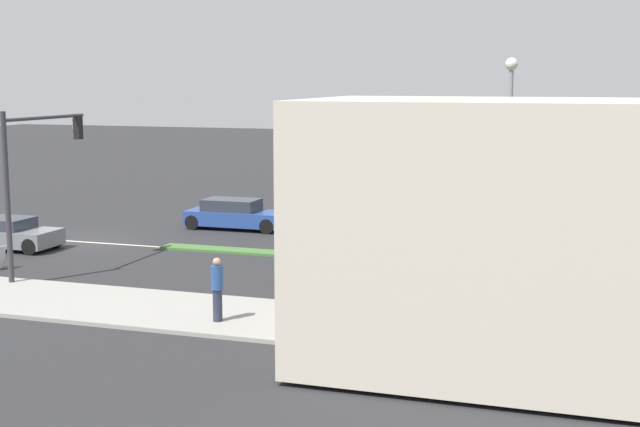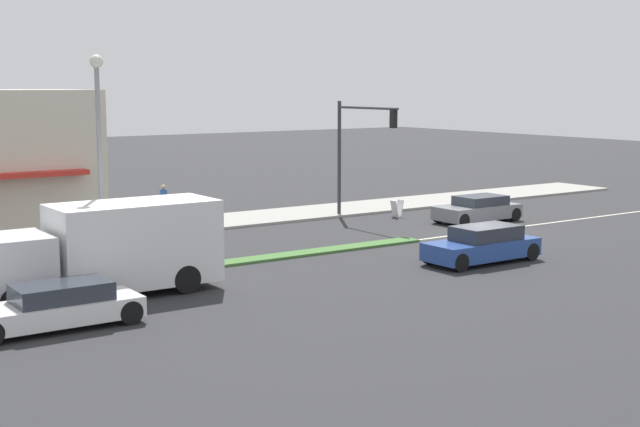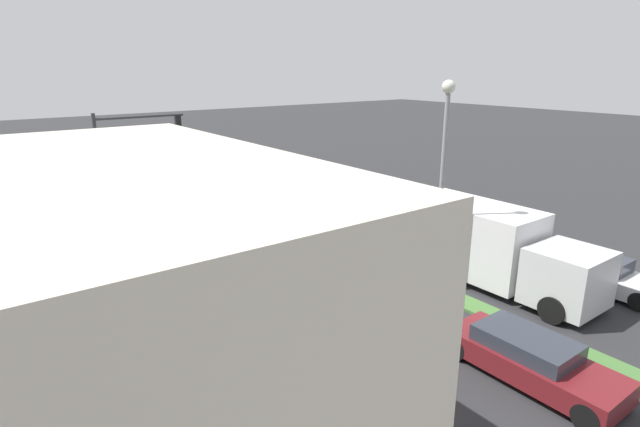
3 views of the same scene
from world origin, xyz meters
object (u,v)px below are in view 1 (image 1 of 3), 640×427
at_px(delivery_truck, 532,221).
at_px(suv_grey, 5,233).
at_px(pedestrian, 217,288).
at_px(traffic_signal_main, 33,164).
at_px(street_lamp, 509,136).
at_px(coupe_blue, 235,215).
at_px(van_white, 603,235).

bearing_deg(delivery_truck, suv_grey, -77.72).
xyz_separation_m(pedestrian, suv_grey, (-7.59, -12.80, -0.45)).
xyz_separation_m(traffic_signal_main, pedestrian, (3.66, 8.48, -2.84)).
xyz_separation_m(street_lamp, delivery_truck, (-2.20, 0.70, -3.31)).
relative_size(street_lamp, delivery_truck, 0.98).
distance_m(delivery_truck, coupe_blue, 13.67).
relative_size(suv_grey, van_white, 0.93).
bearing_deg(traffic_signal_main, street_lamp, 111.96).
bearing_deg(pedestrian, suv_grey, -120.66).
distance_m(street_lamp, van_white, 7.28).
bearing_deg(coupe_blue, delivery_truck, 78.16).
height_order(traffic_signal_main, van_white, traffic_signal_main).
distance_m(pedestrian, suv_grey, 14.88).
bearing_deg(suv_grey, street_lamp, 96.43).
height_order(pedestrian, coupe_blue, pedestrian).
xyz_separation_m(pedestrian, delivery_truck, (-11.99, 7.41, 0.40)).
bearing_deg(delivery_truck, coupe_blue, -101.84).
bearing_deg(coupe_blue, pedestrian, 21.91).
xyz_separation_m(traffic_signal_main, suv_grey, (-3.92, -4.32, -3.29)).
height_order(traffic_signal_main, pedestrian, traffic_signal_main).
xyz_separation_m(pedestrian, coupe_blue, (-14.79, -5.95, -0.41)).
distance_m(traffic_signal_main, coupe_blue, 11.86).
bearing_deg(street_lamp, traffic_signal_main, -68.04).
height_order(traffic_signal_main, delivery_truck, traffic_signal_main).
relative_size(coupe_blue, suv_grey, 1.06).
distance_m(street_lamp, suv_grey, 20.07).
relative_size(delivery_truck, suv_grey, 1.77).
xyz_separation_m(delivery_truck, van_white, (-2.80, 2.54, -0.87)).
height_order(traffic_signal_main, suv_grey, traffic_signal_main).
bearing_deg(coupe_blue, suv_grey, -43.57).
distance_m(pedestrian, coupe_blue, 15.94).
xyz_separation_m(street_lamp, pedestrian, (9.79, -6.71, -3.71)).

